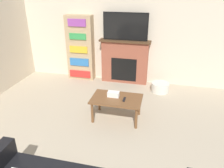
% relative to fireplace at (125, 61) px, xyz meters
% --- Properties ---
extents(wall_back, '(6.65, 0.06, 2.70)m').
position_rel_fireplace_xyz_m(wall_back, '(0.08, 0.14, 0.78)').
color(wall_back, beige).
rests_on(wall_back, ground_plane).
extents(fireplace, '(1.29, 0.28, 1.13)m').
position_rel_fireplace_xyz_m(fireplace, '(0.00, 0.00, 0.00)').
color(fireplace, brown).
rests_on(fireplace, ground_plane).
extents(tv, '(1.10, 0.03, 0.67)m').
position_rel_fireplace_xyz_m(tv, '(0.00, -0.02, 0.89)').
color(tv, black).
rests_on(tv, fireplace).
extents(coffee_table, '(0.94, 0.59, 0.44)m').
position_rel_fireplace_xyz_m(coffee_table, '(0.17, -1.78, -0.18)').
color(coffee_table, brown).
rests_on(coffee_table, ground_plane).
extents(tissue_box, '(0.22, 0.12, 0.10)m').
position_rel_fireplace_xyz_m(tissue_box, '(0.10, -1.73, -0.07)').
color(tissue_box, white).
rests_on(tissue_box, coffee_table).
extents(remote_control, '(0.04, 0.15, 0.02)m').
position_rel_fireplace_xyz_m(remote_control, '(0.33, -1.81, -0.11)').
color(remote_control, black).
rests_on(remote_control, coffee_table).
extents(bookshelf, '(0.70, 0.29, 1.70)m').
position_rel_fireplace_xyz_m(bookshelf, '(-1.19, -0.02, 0.28)').
color(bookshelf, tan).
rests_on(bookshelf, ground_plane).
extents(storage_basket, '(0.43, 0.43, 0.22)m').
position_rel_fireplace_xyz_m(storage_basket, '(0.96, -0.38, -0.46)').
color(storage_basket, silver).
rests_on(storage_basket, ground_plane).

